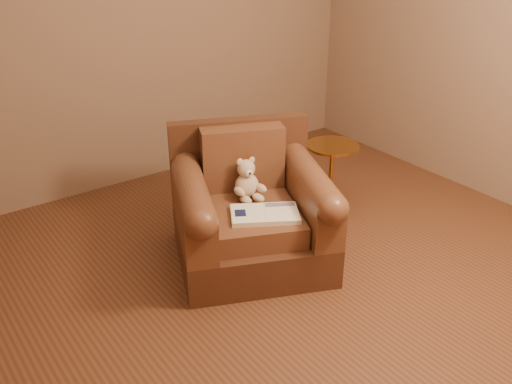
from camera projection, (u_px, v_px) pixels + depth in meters
floor at (301, 278)px, 3.64m from camera, size 4.00×4.00×0.00m
armchair at (250, 213)px, 3.72m from camera, size 1.23×1.20×0.85m
teddy_bear at (247, 183)px, 3.71m from camera, size 0.20×0.23×0.28m
guidebook at (265, 214)px, 3.51m from camera, size 0.49×0.43×0.03m
side_table at (331, 176)px, 4.32m from camera, size 0.39×0.39×0.55m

